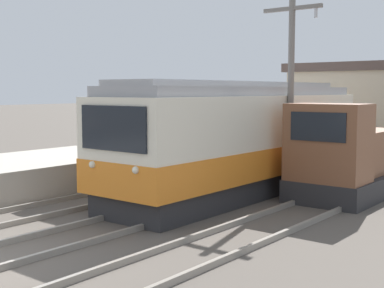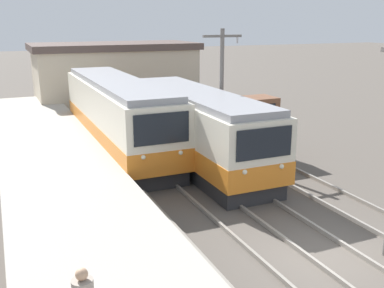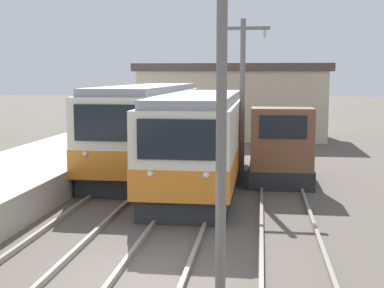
% 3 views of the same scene
% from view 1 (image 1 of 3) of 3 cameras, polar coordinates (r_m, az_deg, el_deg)
% --- Properties ---
extents(commuter_train_left, '(2.84, 13.62, 3.74)m').
position_cam_1_polar(commuter_train_left, '(22.42, 4.76, 1.51)').
color(commuter_train_left, '#28282B').
rests_on(commuter_train_left, ground).
extents(commuter_train_center, '(2.84, 11.73, 3.50)m').
position_cam_1_polar(commuter_train_center, '(17.73, 5.45, 0.04)').
color(commuter_train_center, '#28282B').
rests_on(commuter_train_center, ground).
extents(shunting_locomotive, '(2.40, 4.54, 3.00)m').
position_cam_1_polar(shunting_locomotive, '(17.51, 15.99, -1.63)').
color(shunting_locomotive, '#28282B').
rests_on(shunting_locomotive, ground).
extents(catenary_mast_mid, '(2.00, 0.20, 6.28)m').
position_cam_1_polar(catenary_mast_mid, '(17.25, 10.52, 5.86)').
color(catenary_mast_mid, slate).
rests_on(catenary_mast_mid, ground).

